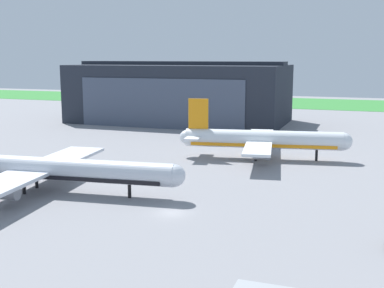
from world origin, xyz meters
The scene contains 5 objects.
ground_plane centered at (0.00, 0.00, 0.00)m, with size 440.00×440.00×0.00m, color gray.
grass_field_strip centered at (0.00, 177.87, 0.04)m, with size 440.00×56.00×0.08m, color #37863A.
maintenance_hangar centered at (-34.94, 94.60, 9.79)m, with size 71.16×35.26×20.49m.
airliner_near_left centered at (-24.97, 3.44, 3.86)m, with size 48.91×41.05×12.11m.
airliner_far_right centered at (4.65, 41.81, 4.25)m, with size 36.68×33.13×13.02m.
Camera 1 is at (25.57, -63.01, 22.15)m, focal length 46.31 mm.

